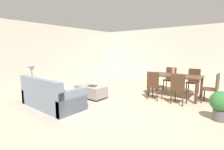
# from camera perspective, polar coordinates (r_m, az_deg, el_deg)

# --- Properties ---
(ground_plane) EXTENTS (10.80, 10.80, 0.00)m
(ground_plane) POSITION_cam_1_polar(r_m,az_deg,el_deg) (4.38, 3.53, -12.83)
(ground_plane) COLOR tan
(wall_back) EXTENTS (9.00, 0.12, 2.70)m
(wall_back) POSITION_cam_1_polar(r_m,az_deg,el_deg) (8.67, 23.11, 6.27)
(wall_back) COLOR beige
(wall_back) RESTS_ON ground_plane
(wall_left) EXTENTS (0.12, 11.00, 2.70)m
(wall_left) POSITION_cam_1_polar(r_m,az_deg,el_deg) (7.84, -22.16, 6.15)
(wall_left) COLOR beige
(wall_left) RESTS_ON ground_plane
(area_rug) EXTENTS (3.00, 2.80, 0.01)m
(area_rug) POSITION_cam_1_polar(r_m,az_deg,el_deg) (5.38, -13.04, -8.86)
(area_rug) COLOR gray
(area_rug) RESTS_ON ground_plane
(couch) EXTENTS (1.92, 0.87, 0.86)m
(couch) POSITION_cam_1_polar(r_m,az_deg,el_deg) (5.01, -20.28, -7.08)
(couch) COLOR slate
(couch) RESTS_ON ground_plane
(ottoman_table) EXTENTS (1.03, 0.59, 0.41)m
(ottoman_table) POSITION_cam_1_polar(r_m,az_deg,el_deg) (5.65, -7.22, -5.42)
(ottoman_table) COLOR gray
(ottoman_table) RESTS_ON ground_plane
(side_table) EXTENTS (0.40, 0.40, 0.56)m
(side_table) POSITION_cam_1_polar(r_m,az_deg,el_deg) (6.12, -25.64, -3.15)
(side_table) COLOR olive
(side_table) RESTS_ON ground_plane
(table_lamp) EXTENTS (0.26, 0.26, 0.52)m
(table_lamp) POSITION_cam_1_polar(r_m,az_deg,el_deg) (6.04, -25.97, 1.76)
(table_lamp) COLOR brown
(table_lamp) RESTS_ON side_table
(dining_table) EXTENTS (1.67, 0.89, 0.76)m
(dining_table) POSITION_cam_1_polar(r_m,az_deg,el_deg) (6.05, 20.78, -0.83)
(dining_table) COLOR #422B1C
(dining_table) RESTS_ON ground_plane
(dining_chair_near_left) EXTENTS (0.42, 0.42, 0.92)m
(dining_chair_near_left) POSITION_cam_1_polar(r_m,az_deg,el_deg) (5.49, 14.28, -3.01)
(dining_chair_near_left) COLOR #422B1C
(dining_chair_near_left) RESTS_ON ground_plane
(dining_chair_near_right) EXTENTS (0.42, 0.42, 0.92)m
(dining_chair_near_right) POSITION_cam_1_polar(r_m,az_deg,el_deg) (5.22, 21.94, -3.97)
(dining_chair_near_right) COLOR #422B1C
(dining_chair_near_right) RESTS_ON ground_plane
(dining_chair_far_left) EXTENTS (0.42, 0.42, 0.92)m
(dining_chair_far_left) POSITION_cam_1_polar(r_m,az_deg,el_deg) (6.96, 19.43, -0.81)
(dining_chair_far_left) COLOR #422B1C
(dining_chair_far_left) RESTS_ON ground_plane
(dining_chair_far_right) EXTENTS (0.42, 0.42, 0.92)m
(dining_chair_far_right) POSITION_cam_1_polar(r_m,az_deg,el_deg) (6.76, 26.26, -1.49)
(dining_chair_far_right) COLOR #422B1C
(dining_chair_far_right) RESTS_ON ground_plane
(dining_chair_head_east) EXTENTS (0.42, 0.42, 0.92)m
(dining_chair_head_east) POSITION_cam_1_polar(r_m,az_deg,el_deg) (5.80, 31.56, -3.42)
(dining_chair_head_east) COLOR #422B1C
(dining_chair_head_east) RESTS_ON ground_plane
(vase_centerpiece) EXTENTS (0.11, 0.11, 0.23)m
(vase_centerpiece) POSITION_cam_1_polar(r_m,az_deg,el_deg) (6.08, 20.33, 1.24)
(vase_centerpiece) COLOR #B26659
(vase_centerpiece) RESTS_ON dining_table
(book_on_ottoman) EXTENTS (0.30, 0.25, 0.03)m
(book_on_ottoman) POSITION_cam_1_polar(r_m,az_deg,el_deg) (5.51, -6.82, -3.72)
(book_on_ottoman) COLOR #333338
(book_on_ottoman) RESTS_ON ottoman_table
(potted_plant) EXTENTS (0.46, 0.46, 0.69)m
(potted_plant) POSITION_cam_1_polar(r_m,az_deg,el_deg) (4.51, 33.32, -8.29)
(potted_plant) COLOR #4C4C51
(potted_plant) RESTS_ON ground_plane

